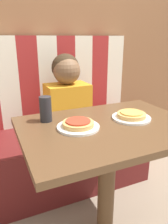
{
  "coord_description": "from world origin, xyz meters",
  "views": [
    {
      "loc": [
        -0.56,
        -0.93,
        1.22
      ],
      "look_at": [
        0.0,
        0.32,
        0.75
      ],
      "focal_mm": 35.0,
      "sensor_mm": 36.0,
      "label": 1
    }
  ],
  "objects_px": {
    "plate_right": "(131,118)",
    "person": "(67,93)",
    "pizza_right": "(131,115)",
    "drinking_cup": "(46,109)",
    "plate_left": "(78,127)",
    "pizza_left": "(78,123)"
  },
  "relations": [
    {
      "from": "plate_right",
      "to": "person",
      "type": "bearing_deg",
      "value": 104.81
    },
    {
      "from": "pizza_right",
      "to": "drinking_cup",
      "type": "bearing_deg",
      "value": 160.13
    },
    {
      "from": "plate_left",
      "to": "pizza_left",
      "type": "distance_m",
      "value": 0.02
    },
    {
      "from": "plate_left",
      "to": "pizza_right",
      "type": "bearing_deg",
      "value": 0.0
    },
    {
      "from": "drinking_cup",
      "to": "pizza_right",
      "type": "bearing_deg",
      "value": -19.87
    },
    {
      "from": "plate_left",
      "to": "plate_right",
      "type": "relative_size",
      "value": 1.0
    },
    {
      "from": "plate_left",
      "to": "drinking_cup",
      "type": "bearing_deg",
      "value": 127.22
    },
    {
      "from": "pizza_right",
      "to": "person",
      "type": "bearing_deg",
      "value": 104.81
    },
    {
      "from": "plate_right",
      "to": "pizza_left",
      "type": "distance_m",
      "value": 0.33
    },
    {
      "from": "plate_right",
      "to": "pizza_right",
      "type": "bearing_deg",
      "value": 90.0
    },
    {
      "from": "person",
      "to": "plate_left",
      "type": "relative_size",
      "value": 2.81
    },
    {
      "from": "plate_left",
      "to": "pizza_left",
      "type": "xyz_separation_m",
      "value": [
        0.0,
        0.0,
        0.02
      ]
    },
    {
      "from": "plate_right",
      "to": "drinking_cup",
      "type": "distance_m",
      "value": 0.48
    },
    {
      "from": "plate_right",
      "to": "pizza_left",
      "type": "xyz_separation_m",
      "value": [
        -0.33,
        0.0,
        0.02
      ]
    },
    {
      "from": "person",
      "to": "plate_left",
      "type": "bearing_deg",
      "value": -104.81
    },
    {
      "from": "pizza_right",
      "to": "plate_left",
      "type": "bearing_deg",
      "value": -180.0
    },
    {
      "from": "plate_left",
      "to": "pizza_right",
      "type": "height_order",
      "value": "pizza_right"
    },
    {
      "from": "person",
      "to": "pizza_left",
      "type": "xyz_separation_m",
      "value": [
        -0.16,
        -0.62,
        0.0
      ]
    },
    {
      "from": "person",
      "to": "pizza_left",
      "type": "bearing_deg",
      "value": -104.81
    },
    {
      "from": "person",
      "to": "pizza_right",
      "type": "height_order",
      "value": "person"
    },
    {
      "from": "pizza_right",
      "to": "plate_right",
      "type": "bearing_deg",
      "value": -90.0
    },
    {
      "from": "plate_right",
      "to": "drinking_cup",
      "type": "relative_size",
      "value": 1.56
    }
  ]
}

